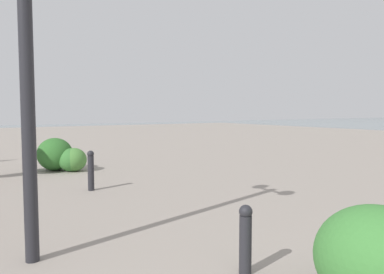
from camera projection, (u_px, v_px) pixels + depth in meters
lamppost at (25, 4)px, 3.76m from camera, size 0.98×0.28×3.92m
bollard_near at (245, 238)px, 3.61m from camera, size 0.13×0.13×0.67m
bollard_mid at (91, 170)px, 7.35m from camera, size 0.13×0.13×0.78m
shrub_low at (55, 154)px, 9.79m from camera, size 0.99×0.89×0.84m
shrub_round at (378, 260)px, 2.90m from camera, size 0.99×0.89×0.84m
shrub_wide at (74, 160)px, 9.66m from camera, size 0.70×0.63×0.60m
shrub_tall at (71, 160)px, 9.65m from camera, size 0.69×0.63×0.59m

